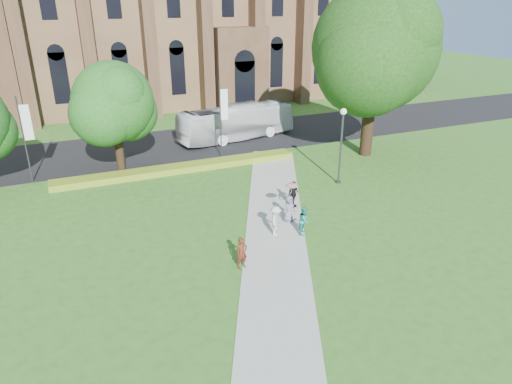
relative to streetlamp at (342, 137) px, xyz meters
name	(u,v)px	position (x,y,z in m)	size (l,w,h in m)	color
ground	(284,248)	(-7.50, -6.50, -3.30)	(160.00, 160.00, 0.00)	#2A611D
road	(182,143)	(-7.50, 13.50, -3.29)	(160.00, 10.00, 0.02)	black
footpath	(275,239)	(-7.50, -5.50, -3.28)	(3.20, 30.00, 0.04)	#B2B2A8
flower_hedge	(180,168)	(-9.50, 6.70, -3.07)	(18.00, 1.40, 0.45)	#AAAC22
streetlamp	(342,137)	(0.00, 0.00, 0.00)	(0.44, 0.44, 5.24)	#38383D
large_tree	(375,49)	(5.50, 4.50, 5.07)	(9.60, 9.60, 13.20)	#332114
street_tree_1	(113,102)	(-13.50, 8.00, 1.93)	(5.60, 5.60, 8.05)	#332114
banner_pole_0	(222,115)	(-5.39, 8.70, 0.09)	(0.70, 0.10, 6.00)	#38383D
banner_pole_1	(25,135)	(-19.39, 8.70, 0.09)	(0.70, 0.10, 6.00)	#38383D
tour_coach	(237,122)	(-2.55, 12.88, -1.74)	(2.58, 11.03, 3.07)	silver
pedestrian_0	(242,253)	(-10.20, -7.45, -2.46)	(0.58, 0.38, 1.58)	#511F12
pedestrian_1	(304,220)	(-5.83, -5.61, -2.48)	(0.75, 0.59, 1.55)	#1B8878
pedestrian_2	(276,221)	(-7.31, -5.11, -2.43)	(1.07, 0.62, 1.66)	#BCBCBC
pedestrian_3	(293,194)	(-4.79, -2.32, -2.42)	(0.98, 0.41, 1.67)	black
pedestrian_4	(289,209)	(-5.91, -3.96, -2.47)	(0.77, 0.50, 1.57)	slate
parasol	(292,190)	(-5.73, -3.86, -1.37)	(0.72, 0.72, 0.63)	#DFA49E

